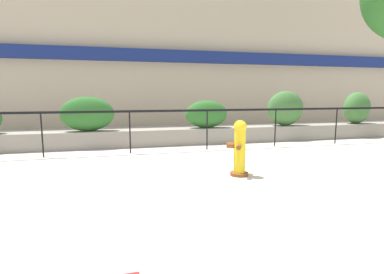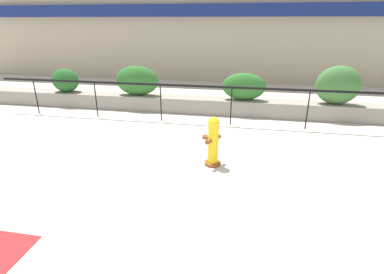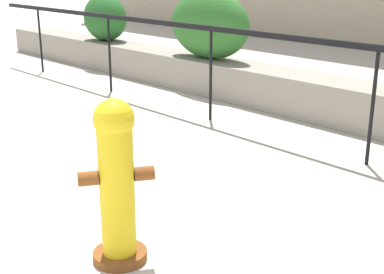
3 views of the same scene
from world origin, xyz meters
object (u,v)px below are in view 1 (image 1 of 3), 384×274
at_px(hedge_bush_1, 87,114).
at_px(hedge_bush_2, 207,114).
at_px(hedge_bush_3, 286,108).
at_px(hedge_bush_4, 357,108).
at_px(fire_hydrant, 240,147).

height_order(hedge_bush_1, hedge_bush_2, hedge_bush_1).
xyz_separation_m(hedge_bush_1, hedge_bush_2, (3.61, 0.00, -0.06)).
distance_m(hedge_bush_2, hedge_bush_3, 2.82).
distance_m(hedge_bush_3, hedge_bush_4, 2.91).
xyz_separation_m(hedge_bush_2, hedge_bush_3, (2.82, 0.00, 0.15)).
bearing_deg(fire_hydrant, hedge_bush_4, 31.80).
bearing_deg(hedge_bush_4, fire_hydrant, -148.20).
relative_size(hedge_bush_1, fire_hydrant, 1.40).
bearing_deg(fire_hydrant, hedge_bush_1, 128.74).
relative_size(hedge_bush_2, fire_hydrant, 1.28).
relative_size(hedge_bush_3, fire_hydrant, 1.23).
xyz_separation_m(hedge_bush_1, hedge_bush_3, (6.43, 0.00, 0.09)).
xyz_separation_m(hedge_bush_3, fire_hydrant, (-3.33, -3.87, -0.53)).
bearing_deg(hedge_bush_1, hedge_bush_3, 0.00).
bearing_deg(hedge_bush_2, hedge_bush_1, 180.00).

